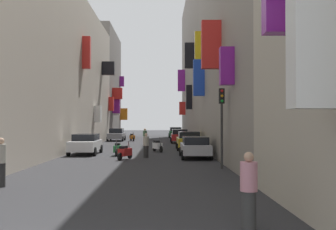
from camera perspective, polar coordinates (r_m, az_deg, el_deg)
name	(u,v)px	position (r m, az deg, el deg)	size (l,w,h in m)	color
ground_plane	(143,148)	(35.41, -3.62, -4.69)	(140.00, 140.00, 0.00)	#2D2D30
building_left_mid_a	(61,77)	(39.90, -14.98, 5.24)	(7.39, 25.11, 13.18)	#B2A899
building_left_mid_b	(95,85)	(59.19, -10.31, 4.20)	(7.35, 14.26, 15.20)	slate
building_right_mid_b	(212,64)	(51.40, 6.23, 7.26)	(7.10, 29.61, 19.28)	gray
parked_car_green	(176,132)	(57.25, 1.08, -2.46)	(1.97, 4.01, 1.49)	#236638
parked_car_grey	(117,134)	(48.29, -7.35, -2.75)	(1.93, 4.28, 1.49)	slate
parked_car_silver	(195,147)	(25.68, 3.88, -4.51)	(1.90, 4.29, 1.36)	#B7B7BC
parked_car_white	(86,144)	(29.01, -11.65, -4.00)	(1.95, 4.24, 1.44)	white
parked_car_yellow	(189,140)	(32.86, 2.96, -3.61)	(2.03, 4.23, 1.50)	gold
parked_car_red	(180,136)	(43.38, 1.67, -2.97)	(1.98, 4.01, 1.49)	#B21E1E
scooter_red	(125,152)	(24.64, -6.16, -5.28)	(0.81, 1.75, 1.13)	red
scooter_white	(158,146)	(30.82, -1.50, -4.40)	(0.83, 1.75, 1.13)	silver
scooter_orange	(132,137)	(47.92, -5.12, -3.15)	(0.75, 1.92, 1.13)	orange
scooter_green	(117,149)	(27.53, -7.22, -4.81)	(0.44, 1.79, 1.13)	#287F3D
scooter_blue	(96,143)	(34.73, -10.18, -3.99)	(0.77, 1.89, 1.13)	#2D4CAD
pedestrian_crossing	(249,190)	(9.09, 11.44, -10.46)	(0.39, 0.39, 1.67)	#3C3C3C
pedestrian_near_left	(1,162)	(15.54, -22.72, -6.24)	(0.53, 0.53, 1.76)	#2A2A2A
pedestrian_near_right	(145,137)	(38.44, -3.31, -3.17)	(0.49, 0.49, 1.65)	#2C2C2C
pedestrian_mid_street	(146,145)	(25.87, -3.15, -4.36)	(0.53, 0.53, 1.58)	#2A2A2A
traffic_light_near_corner	(222,114)	(19.96, 7.66, 0.19)	(0.26, 0.34, 3.97)	#2D2D2D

